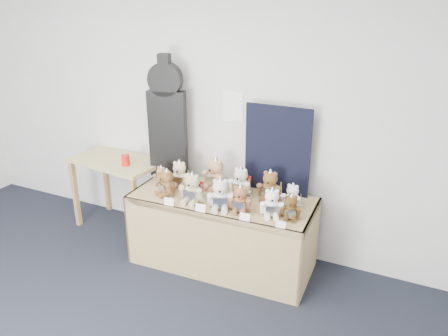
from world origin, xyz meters
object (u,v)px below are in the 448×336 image
at_px(teddy_front_left, 192,189).
at_px(side_table, 117,170).
at_px(teddy_front_right, 240,200).
at_px(teddy_front_far_right, 272,204).
at_px(teddy_back_left, 179,175).
at_px(teddy_back_right, 270,187).
at_px(teddy_back_far_left, 161,176).
at_px(display_table, 219,215).
at_px(teddy_front_end, 291,208).
at_px(guitar_case, 167,119).
at_px(teddy_front_far_left, 167,183).
at_px(red_cup, 126,160).
at_px(teddy_back_centre_left, 215,175).
at_px(teddy_back_centre_right, 241,182).
at_px(teddy_back_end, 292,197).
at_px(teddy_front_centre, 220,195).

bearing_deg(teddy_front_left, side_table, 160.09).
bearing_deg(teddy_front_right, teddy_front_far_right, -4.36).
relative_size(teddy_back_left, teddy_back_right, 0.93).
bearing_deg(teddy_back_far_left, display_table, -6.47).
xyz_separation_m(teddy_front_end, teddy_back_left, (-1.19, 0.17, 0.02)).
bearing_deg(teddy_front_end, guitar_case, 152.83).
bearing_deg(teddy_front_left, guitar_case, 136.86).
height_order(side_table, teddy_front_far_left, teddy_front_far_left).
height_order(red_cup, teddy_front_end, teddy_front_end).
distance_m(teddy_back_centre_left, teddy_back_centre_right, 0.28).
bearing_deg(guitar_case, teddy_back_far_left, -90.89).
bearing_deg(teddy_front_left, teddy_front_right, -1.65).
height_order(teddy_back_centre_left, teddy_back_far_left, teddy_back_centre_left).
distance_m(teddy_front_right, teddy_back_centre_right, 0.35).
bearing_deg(teddy_back_left, red_cup, 166.16).
height_order(display_table, teddy_front_far_left, teddy_front_far_left).
bearing_deg(teddy_front_end, teddy_back_end, 92.08).
distance_m(teddy_front_far_right, teddy_back_centre_left, 0.75).
height_order(guitar_case, teddy_back_centre_right, guitar_case).
bearing_deg(teddy_back_end, display_table, -162.57).
bearing_deg(teddy_front_far_left, teddy_front_far_right, 29.01).
distance_m(teddy_front_far_left, teddy_back_end, 1.17).
distance_m(red_cup, teddy_back_far_left, 0.47).
xyz_separation_m(red_cup, teddy_back_centre_left, (0.99, 0.10, -0.03)).
relative_size(teddy_back_left, teddy_back_far_left, 1.38).
distance_m(teddy_front_far_left, teddy_back_right, 0.96).
bearing_deg(teddy_back_far_left, teddy_back_left, 11.78).
height_order(teddy_front_far_left, teddy_back_right, teddy_back_right).
distance_m(teddy_front_right, teddy_front_end, 0.44).
relative_size(teddy_front_end, teddy_back_left, 0.81).
bearing_deg(teddy_back_right, teddy_back_far_left, -176.68).
xyz_separation_m(display_table, teddy_front_right, (0.26, -0.11, 0.26)).
xyz_separation_m(teddy_front_left, teddy_front_right, (0.47, 0.01, -0.01)).
distance_m(display_table, red_cup, 1.19).
height_order(red_cup, teddy_front_far_left, teddy_front_far_left).
relative_size(teddy_front_end, teddy_back_right, 0.76).
xyz_separation_m(teddy_front_far_left, teddy_back_centre_right, (0.62, 0.30, 0.01)).
xyz_separation_m(teddy_front_centre, teddy_front_right, (0.18, 0.02, -0.02)).
relative_size(side_table, teddy_front_far_left, 3.71).
height_order(teddy_front_right, teddy_back_end, teddy_front_right).
relative_size(display_table, guitar_case, 1.40).
relative_size(teddy_back_centre_left, teddy_back_centre_right, 1.15).
bearing_deg(teddy_back_right, red_cup, 179.45).
height_order(guitar_case, teddy_front_end, guitar_case).
xyz_separation_m(red_cup, teddy_back_right, (1.55, 0.10, -0.04)).
xyz_separation_m(teddy_front_end, teddy_back_right, (-0.29, 0.27, 0.03)).
xyz_separation_m(teddy_front_centre, teddy_back_centre_right, (0.04, 0.35, -0.01)).
height_order(teddy_front_left, teddy_back_left, teddy_front_left).
distance_m(display_table, teddy_back_right, 0.54).
relative_size(side_table, teddy_back_left, 3.54).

